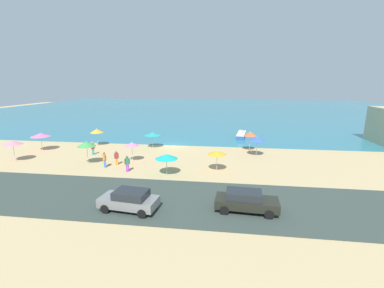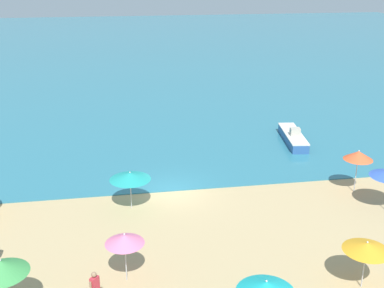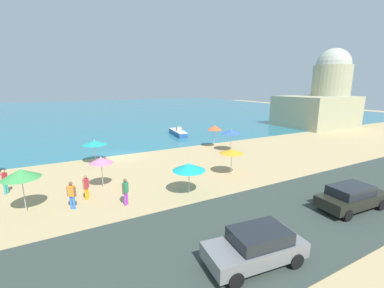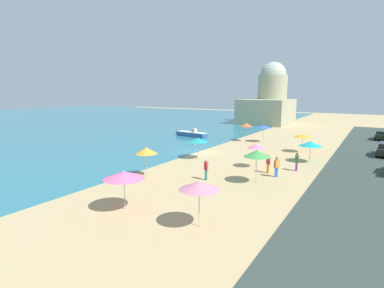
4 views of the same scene
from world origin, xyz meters
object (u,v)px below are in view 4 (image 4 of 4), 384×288
at_px(beach_umbrella_6, 199,186).
at_px(skiff_nearshore, 192,134).
at_px(beach_umbrella_1, 198,140).
at_px(beach_umbrella_2, 256,146).
at_px(bather_1, 268,163).
at_px(harbor_fortress, 269,101).
at_px(beach_umbrella_9, 264,127).
at_px(beach_umbrella_3, 124,175).
at_px(bather_2, 206,168).
at_px(beach_umbrella_8, 303,136).
at_px(parked_car_2, 383,135).
at_px(bather_3, 277,166).
at_px(beach_umbrella_4, 257,153).
at_px(beach_umbrella_0, 311,144).
at_px(beach_umbrella_5, 246,125).
at_px(beach_umbrella_7, 146,151).
at_px(bather_0, 297,160).

relative_size(beach_umbrella_6, skiff_nearshore, 0.44).
xyz_separation_m(beach_umbrella_1, skiff_nearshore, (12.95, 8.90, -1.55)).
bearing_deg(beach_umbrella_2, bather_1, -128.69).
bearing_deg(harbor_fortress, beach_umbrella_9, -163.86).
distance_m(beach_umbrella_3, bather_2, 8.24).
bearing_deg(bather_1, bather_2, 142.74).
distance_m(beach_umbrella_8, parked_car_2, 17.72).
bearing_deg(beach_umbrella_3, bather_3, -26.07).
relative_size(beach_umbrella_3, beach_umbrella_4, 0.92).
height_order(bather_2, bather_3, bather_3).
distance_m(beach_umbrella_0, beach_umbrella_2, 6.38).
distance_m(beach_umbrella_4, beach_umbrella_5, 20.48).
height_order(beach_umbrella_2, beach_umbrella_6, beach_umbrella_6).
relative_size(beach_umbrella_7, beach_umbrella_9, 1.04).
height_order(beach_umbrella_9, skiff_nearshore, beach_umbrella_9).
distance_m(bather_0, skiff_nearshore, 23.03).
distance_m(beach_umbrella_0, beach_umbrella_5, 13.89).
height_order(beach_umbrella_0, skiff_nearshore, beach_umbrella_0).
bearing_deg(beach_umbrella_9, beach_umbrella_6, -167.96).
bearing_deg(harbor_fortress, beach_umbrella_5, -168.92).
xyz_separation_m(beach_umbrella_1, beach_umbrella_4, (-5.17, -8.42, 0.37)).
bearing_deg(bather_2, beach_umbrella_2, -18.57).
bearing_deg(skiff_nearshore, bather_1, -130.61).
bearing_deg(beach_umbrella_1, harbor_fortress, 7.34).
xyz_separation_m(beach_umbrella_0, bather_2, (-11.08, 5.96, -0.94)).
xyz_separation_m(beach_umbrella_8, harbor_fortress, (31.48, 14.09, 2.94)).
bearing_deg(skiff_nearshore, beach_umbrella_2, -130.80).
distance_m(beach_umbrella_1, beach_umbrella_9, 14.42).
distance_m(beach_umbrella_5, beach_umbrella_9, 2.47).
xyz_separation_m(beach_umbrella_0, beach_umbrella_1, (-4.51, 10.63, 0.09)).
bearing_deg(parked_car_2, beach_umbrella_4, 164.05).
bearing_deg(beach_umbrella_8, beach_umbrella_0, -159.89).
height_order(bather_1, harbor_fortress, harbor_fortress).
height_order(beach_umbrella_8, harbor_fortress, harbor_fortress).
distance_m(beach_umbrella_4, bather_1, 3.67).
height_order(beach_umbrella_3, parked_car_2, beach_umbrella_3).
height_order(beach_umbrella_1, beach_umbrella_3, beach_umbrella_3).
relative_size(beach_umbrella_8, parked_car_2, 0.53).
relative_size(beach_umbrella_0, beach_umbrella_3, 0.91).
relative_size(parked_car_2, harbor_fortress, 0.31).
xyz_separation_m(beach_umbrella_3, skiff_nearshore, (27.59, 12.38, -1.71)).
xyz_separation_m(bather_0, parked_car_2, (24.84, -6.77, -0.17)).
relative_size(beach_umbrella_0, beach_umbrella_9, 0.91).
bearing_deg(bather_1, beach_umbrella_9, 20.04).
bearing_deg(bather_3, beach_umbrella_1, 73.74).
distance_m(beach_umbrella_1, bather_2, 8.13).
bearing_deg(parked_car_2, bather_0, 164.75).
height_order(beach_umbrella_6, parked_car_2, beach_umbrella_6).
xyz_separation_m(bather_0, bather_1, (-2.05, 2.00, -0.03)).
bearing_deg(beach_umbrella_9, bather_0, -150.70).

